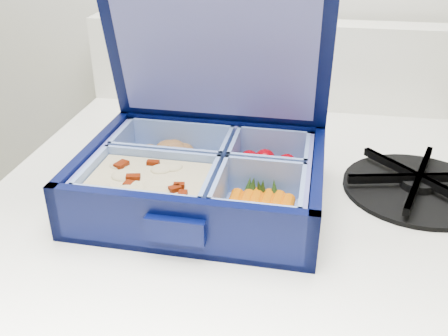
# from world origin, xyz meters

# --- Properties ---
(bento_box) EXTENTS (0.26, 0.20, 0.06)m
(bento_box) POSITION_xyz_m (0.51, 1.63, 0.88)
(bento_box) COLOR #030832
(bento_box) RESTS_ON stove
(burner_grate) EXTENTS (0.20, 0.20, 0.02)m
(burner_grate) POSITION_xyz_m (0.75, 1.70, 0.86)
(burner_grate) COLOR black
(burner_grate) RESTS_ON stove
(burner_grate_rear) EXTENTS (0.18, 0.18, 0.02)m
(burner_grate_rear) POSITION_xyz_m (0.45, 1.81, 0.86)
(burner_grate_rear) COLOR black
(burner_grate_rear) RESTS_ON stove
(fork) EXTENTS (0.12, 0.18, 0.01)m
(fork) POSITION_xyz_m (0.57, 1.77, 0.85)
(fork) COLOR #A4A2B7
(fork) RESTS_ON stove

